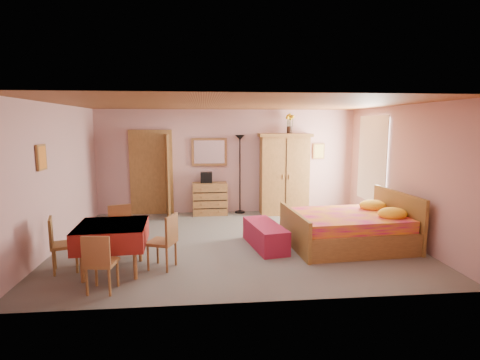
{
  "coord_description": "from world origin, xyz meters",
  "views": [
    {
      "loc": [
        -0.6,
        -6.92,
        2.23
      ],
      "look_at": [
        0.1,
        0.3,
        1.15
      ],
      "focal_mm": 28.0,
      "sensor_mm": 36.0,
      "label": 1
    }
  ],
  "objects": [
    {
      "name": "floor",
      "position": [
        0.0,
        0.0,
        0.0
      ],
      "size": [
        6.5,
        6.5,
        0.0
      ],
      "primitive_type": "plane",
      "color": "slate",
      "rests_on": "ground"
    },
    {
      "name": "ceiling",
      "position": [
        0.0,
        0.0,
        2.6
      ],
      "size": [
        6.5,
        6.5,
        0.0
      ],
      "primitive_type": "plane",
      "rotation": [
        3.14,
        0.0,
        0.0
      ],
      "color": "brown",
      "rests_on": "wall_back"
    },
    {
      "name": "wall_back",
      "position": [
        0.0,
        2.5,
        1.3
      ],
      "size": [
        6.5,
        0.1,
        2.6
      ],
      "primitive_type": "cube",
      "color": "tan",
      "rests_on": "floor"
    },
    {
      "name": "wall_front",
      "position": [
        0.0,
        -2.5,
        1.3
      ],
      "size": [
        6.5,
        0.1,
        2.6
      ],
      "primitive_type": "cube",
      "color": "tan",
      "rests_on": "floor"
    },
    {
      "name": "wall_left",
      "position": [
        -3.25,
        0.0,
        1.3
      ],
      "size": [
        0.1,
        5.0,
        2.6
      ],
      "primitive_type": "cube",
      "color": "tan",
      "rests_on": "floor"
    },
    {
      "name": "wall_right",
      "position": [
        3.25,
        0.0,
        1.3
      ],
      "size": [
        0.1,
        5.0,
        2.6
      ],
      "primitive_type": "cube",
      "color": "tan",
      "rests_on": "floor"
    },
    {
      "name": "doorway",
      "position": [
        -1.9,
        2.47,
        1.02
      ],
      "size": [
        1.06,
        0.12,
        2.15
      ],
      "primitive_type": "cube",
      "color": "#9E6B35",
      "rests_on": "floor"
    },
    {
      "name": "window",
      "position": [
        3.21,
        1.2,
        1.45
      ],
      "size": [
        0.08,
        1.4,
        1.95
      ],
      "primitive_type": "cube",
      "color": "white",
      "rests_on": "wall_right"
    },
    {
      "name": "picture_left",
      "position": [
        -3.22,
        -0.6,
        1.7
      ],
      "size": [
        0.04,
        0.32,
        0.42
      ],
      "primitive_type": "cube",
      "color": "orange",
      "rests_on": "wall_left"
    },
    {
      "name": "picture_back",
      "position": [
        2.35,
        2.47,
        1.55
      ],
      "size": [
        0.3,
        0.04,
        0.4
      ],
      "primitive_type": "cube",
      "color": "#D8BF59",
      "rests_on": "wall_back"
    },
    {
      "name": "chest_of_drawers",
      "position": [
        -0.46,
        2.24,
        0.4
      ],
      "size": [
        0.86,
        0.44,
        0.8
      ],
      "primitive_type": "cube",
      "rotation": [
        0.0,
        0.0,
        0.02
      ],
      "color": "olive",
      "rests_on": "floor"
    },
    {
      "name": "wall_mirror",
      "position": [
        -0.46,
        2.45,
        1.55
      ],
      "size": [
        0.88,
        0.05,
        0.69
      ],
      "primitive_type": "cube",
      "rotation": [
        0.0,
        0.0,
        -0.0
      ],
      "color": "silver",
      "rests_on": "wall_back"
    },
    {
      "name": "stereo",
      "position": [
        -0.55,
        2.27,
        0.93
      ],
      "size": [
        0.28,
        0.21,
        0.26
      ],
      "primitive_type": "cube",
      "rotation": [
        0.0,
        0.0,
        -0.0
      ],
      "color": "black",
      "rests_on": "chest_of_drawers"
    },
    {
      "name": "floor_lamp",
      "position": [
        0.3,
        2.36,
        0.99
      ],
      "size": [
        0.33,
        0.33,
        1.97
      ],
      "primitive_type": "cube",
      "rotation": [
        0.0,
        0.0,
        -0.42
      ],
      "color": "black",
      "rests_on": "floor"
    },
    {
      "name": "wardrobe",
      "position": [
        1.38,
        2.17,
        1.0
      ],
      "size": [
        1.3,
        0.69,
        2.01
      ],
      "primitive_type": "cube",
      "rotation": [
        0.0,
        0.0,
        -0.02
      ],
      "color": "#A26F37",
      "rests_on": "floor"
    },
    {
      "name": "sunflower_vase",
      "position": [
        1.52,
        2.24,
        2.25
      ],
      "size": [
        0.2,
        0.2,
        0.49
      ],
      "primitive_type": "cube",
      "rotation": [
        0.0,
        0.0,
        -0.05
      ],
      "color": "gold",
      "rests_on": "wardrobe"
    },
    {
      "name": "bed",
      "position": [
        2.01,
        -0.43,
        0.49
      ],
      "size": [
        2.24,
        1.82,
        0.98
      ],
      "primitive_type": "cube",
      "rotation": [
        0.0,
        0.0,
        0.07
      ],
      "color": "#C31362",
      "rests_on": "floor"
    },
    {
      "name": "bench",
      "position": [
        0.5,
        -0.36,
        0.21
      ],
      "size": [
        0.7,
        1.35,
        0.43
      ],
      "primitive_type": "cube",
      "rotation": [
        0.0,
        0.0,
        0.18
      ],
      "color": "maroon",
      "rests_on": "floor"
    },
    {
      "name": "dining_table",
      "position": [
        -2.0,
        -1.28,
        0.37
      ],
      "size": [
        1.07,
        1.07,
        0.74
      ],
      "primitive_type": "cube",
      "rotation": [
        0.0,
        0.0,
        0.06
      ],
      "color": "maroon",
      "rests_on": "floor"
    },
    {
      "name": "chair_south",
      "position": [
        -1.98,
        -1.98,
        0.41
      ],
      "size": [
        0.41,
        0.41,
        0.81
      ],
      "primitive_type": "cube",
      "rotation": [
        0.0,
        0.0,
        -0.13
      ],
      "color": "#9E6835",
      "rests_on": "floor"
    },
    {
      "name": "chair_north",
      "position": [
        -2.01,
        -0.57,
        0.43
      ],
      "size": [
        0.5,
        0.5,
        0.85
      ],
      "primitive_type": "cube",
      "rotation": [
        0.0,
        0.0,
        3.49
      ],
      "color": "#AA7B39",
      "rests_on": "floor"
    },
    {
      "name": "chair_west",
      "position": [
        -2.73,
        -1.2,
        0.43
      ],
      "size": [
        0.49,
        0.49,
        0.85
      ],
      "primitive_type": "cube",
      "rotation": [
        0.0,
        0.0,
        -1.26
      ],
      "color": "#AC793A",
      "rests_on": "floor"
    },
    {
      "name": "chair_east",
      "position": [
        -1.27,
        -1.22,
        0.43
      ],
      "size": [
        0.5,
        0.5,
        0.86
      ],
      "primitive_type": "cube",
      "rotation": [
        0.0,
        0.0,
        1.21
      ],
      "color": "#915A31",
      "rests_on": "floor"
    }
  ]
}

